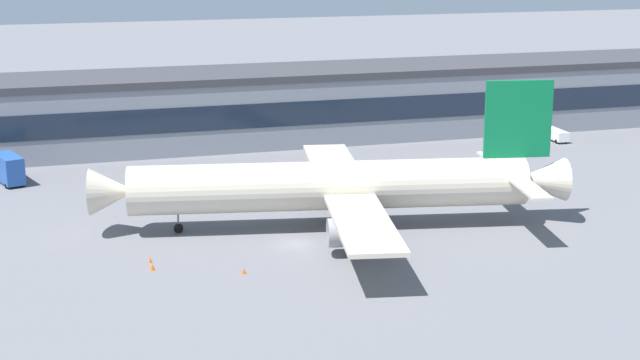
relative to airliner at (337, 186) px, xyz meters
name	(u,v)px	position (x,y,z in m)	size (l,w,h in m)	color
ground_plane	(297,244)	(-6.27, -4.50, -5.28)	(600.00, 600.00, 0.00)	slate
terminal_building	(209,108)	(-6.27, 51.61, 0.87)	(201.27, 17.99, 12.26)	gray
airliner	(337,186)	(0.00, 0.00, 0.00)	(57.24, 48.93, 17.60)	beige
catering_truck	(9,168)	(-38.29, 33.35, -2.99)	(4.62, 7.65, 4.15)	#2651A5
belt_loader	(555,134)	(51.30, 37.08, -4.13)	(2.24, 6.45, 1.95)	white
traffic_cone_0	(244,271)	(-14.19, -12.55, -4.97)	(0.50, 0.50, 0.63)	#F2590C
traffic_cone_1	(152,267)	(-23.20, -8.69, -4.95)	(0.54, 0.54, 0.67)	#F2590C
traffic_cone_2	(150,260)	(-23.15, -6.24, -4.99)	(0.46, 0.46, 0.58)	#F2590C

